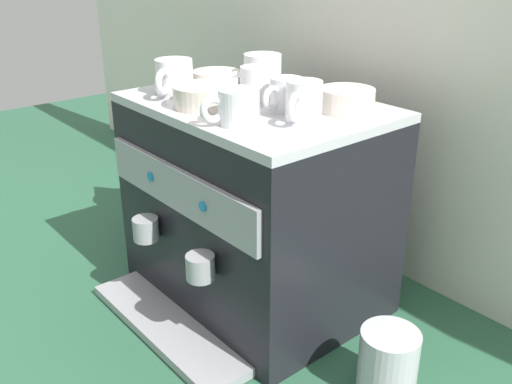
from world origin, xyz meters
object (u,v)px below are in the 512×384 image
object	(u,v)px
ceramic_cup_3	(285,94)
ceramic_cup_5	(263,71)
ceramic_cup_4	(237,107)
coffee_grinder	(159,160)
ceramic_bowl_0	(346,100)
ceramic_bowl_2	(217,79)
ceramic_cup_2	(257,85)
ceramic_bowl_1	(204,97)
ceramic_cup_0	(303,101)
ceramic_cup_1	(173,77)
espresso_machine	(254,204)
milk_pitcher	(388,363)

from	to	relation	value
ceramic_cup_3	ceramic_cup_5	xyz separation A→B (m)	(-0.17, 0.09, 0.01)
ceramic_cup_4	coffee_grinder	bearing A→B (deg)	164.69
ceramic_bowl_0	ceramic_bowl_2	xyz separation A→B (m)	(-0.33, -0.07, -0.00)
ceramic_cup_2	ceramic_bowl_1	distance (m)	0.11
ceramic_cup_5	ceramic_bowl_2	bearing A→B (deg)	-138.97
ceramic_cup_0	ceramic_cup_1	xyz separation A→B (m)	(-0.32, -0.08, 0.00)
ceramic_bowl_1	espresso_machine	bearing A→B (deg)	68.66
ceramic_cup_5	ceramic_bowl_1	world-z (taller)	ceramic_cup_5
ceramic_cup_1	milk_pitcher	size ratio (longest dim) A/B	0.85
ceramic_cup_3	coffee_grinder	xyz separation A→B (m)	(-0.55, 0.02, -0.30)
ceramic_bowl_0	ceramic_cup_2	bearing A→B (deg)	-150.23
ceramic_cup_4	milk_pitcher	world-z (taller)	ceramic_cup_4
ceramic_cup_2	ceramic_cup_4	world-z (taller)	ceramic_cup_2
ceramic_cup_5	ceramic_bowl_0	distance (m)	0.25
ceramic_cup_3	ceramic_bowl_1	size ratio (longest dim) A/B	0.81
milk_pitcher	ceramic_cup_2	bearing A→B (deg)	175.35
ceramic_bowl_2	ceramic_cup_0	bearing A→B (deg)	-6.93
coffee_grinder	ceramic_bowl_0	bearing A→B (deg)	5.96
ceramic_bowl_1	coffee_grinder	world-z (taller)	ceramic_bowl_1
ceramic_bowl_2	ceramic_bowl_1	bearing A→B (deg)	-44.58
ceramic_cup_4	coffee_grinder	size ratio (longest dim) A/B	0.27
espresso_machine	ceramic_cup_3	distance (m)	0.28
ceramic_cup_3	ceramic_cup_5	size ratio (longest dim) A/B	0.82
ceramic_bowl_2	milk_pitcher	world-z (taller)	ceramic_bowl_2
milk_pitcher	ceramic_cup_0	bearing A→B (deg)	176.94
ceramic_cup_3	milk_pitcher	bearing A→B (deg)	-6.42
ceramic_cup_2	ceramic_bowl_0	bearing A→B (deg)	29.77
ceramic_cup_5	ceramic_bowl_0	bearing A→B (deg)	0.54
ceramic_cup_1	espresso_machine	bearing A→B (deg)	29.47
ceramic_cup_1	ceramic_cup_5	world-z (taller)	ceramic_cup_5
ceramic_bowl_1	ceramic_bowl_0	bearing A→B (deg)	44.21
ceramic_cup_3	ceramic_bowl_1	xyz separation A→B (m)	(-0.12, -0.11, -0.01)
ceramic_cup_2	milk_pitcher	bearing A→B (deg)	-4.65
ceramic_bowl_2	milk_pitcher	xyz separation A→B (m)	(0.58, -0.05, -0.41)
ceramic_cup_4	espresso_machine	bearing A→B (deg)	128.63
ceramic_cup_0	coffee_grinder	world-z (taller)	ceramic_cup_0
ceramic_cup_0	ceramic_cup_3	bearing A→B (deg)	162.59
ceramic_cup_3	ceramic_cup_5	world-z (taller)	ceramic_cup_5
ceramic_cup_3	ceramic_bowl_2	size ratio (longest dim) A/B	0.89
ceramic_bowl_1	ceramic_bowl_2	xyz separation A→B (m)	(-0.13, 0.12, -0.00)
ceramic_cup_4	ceramic_bowl_2	distance (m)	0.30
espresso_machine	coffee_grinder	world-z (taller)	espresso_machine
espresso_machine	milk_pitcher	distance (m)	0.44
ceramic_cup_1	ceramic_bowl_1	xyz separation A→B (m)	(0.12, -0.01, -0.02)
ceramic_bowl_2	ceramic_bowl_0	bearing A→B (deg)	12.56
ceramic_bowl_0	coffee_grinder	size ratio (longest dim) A/B	0.27
ceramic_bowl_1	ceramic_cup_0	bearing A→B (deg)	23.33
ceramic_cup_2	milk_pitcher	xyz separation A→B (m)	(0.41, -0.03, -0.43)
ceramic_bowl_2	coffee_grinder	xyz separation A→B (m)	(-0.30, 0.01, -0.29)
ceramic_cup_1	ceramic_cup_0	bearing A→B (deg)	13.52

